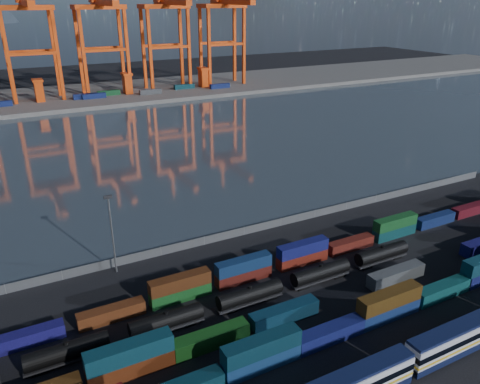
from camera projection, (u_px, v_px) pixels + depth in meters
name	position (u px, v px, depth m)	size (l,w,h in m)	color
ground	(317.00, 299.00, 85.12)	(700.00, 700.00, 0.00)	black
harbor_water	(145.00, 147.00, 170.90)	(700.00, 700.00, 0.00)	#333F49
far_quay	(88.00, 95.00, 256.30)	(700.00, 70.00, 2.00)	#514F4C
passenger_train	(469.00, 333.00, 72.31)	(76.91, 3.08, 5.28)	silver
container_row_south	(384.00, 308.00, 78.66)	(139.97, 2.52, 5.36)	#3D3F42
container_row_mid	(306.00, 303.00, 80.62)	(128.70, 2.56, 5.46)	navy
container_row_north	(313.00, 252.00, 96.74)	(140.19, 2.30, 4.91)	navy
tanker_string	(166.00, 321.00, 76.16)	(105.68, 2.72, 3.90)	black
waterfront_fence	(244.00, 231.00, 107.61)	(160.12, 0.12, 2.20)	#595B5E
yard_light_mast	(112.00, 230.00, 89.90)	(1.60, 0.40, 16.60)	slate
gantry_cranes	(65.00, 19.00, 232.16)	(200.70, 49.34, 66.81)	#E44410
quay_containers	(71.00, 98.00, 238.82)	(172.58, 10.99, 2.60)	navy
straddle_carriers	(85.00, 86.00, 244.43)	(140.00, 7.00, 11.10)	#E44410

